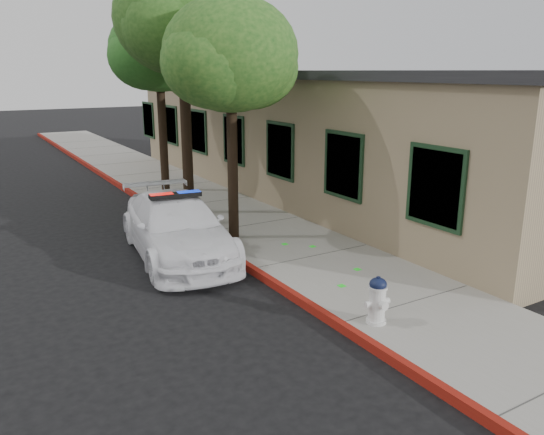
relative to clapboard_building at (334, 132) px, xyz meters
The scene contains 9 objects.
ground 11.42m from the clapboard_building, 126.62° to the right, with size 120.00×120.00×0.00m, color black.
sidewalk 8.13m from the clapboard_building, 130.31° to the right, with size 3.20×60.00×0.15m, color gray.
red_curb 9.18m from the clapboard_building, 137.85° to the right, with size 0.14×60.00×0.16m, color maroon.
clapboard_building is the anchor object (origin of this frame).
police_car 8.71m from the clapboard_building, 152.08° to the right, with size 2.60×5.10×1.54m.
fire_hydrant 11.25m from the clapboard_building, 123.40° to the right, with size 0.47×0.41×0.82m.
street_tree_near 7.47m from the clapboard_building, 147.59° to the right, with size 3.46×3.17×5.80m.
street_tree_mid 6.91m from the clapboard_building, behind, with size 3.69×3.84×7.04m.
street_tree_far 6.55m from the clapboard_building, 156.76° to the left, with size 3.55×3.25×6.14m.
Camera 1 is at (-5.18, -6.46, 4.23)m, focal length 35.51 mm.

